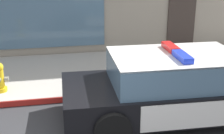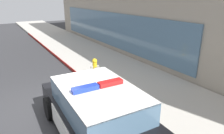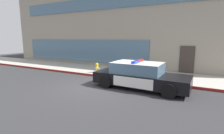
{
  "view_description": "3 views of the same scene",
  "coord_description": "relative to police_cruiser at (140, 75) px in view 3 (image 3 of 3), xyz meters",
  "views": [
    {
      "loc": [
        -0.21,
        -4.67,
        3.2
      ],
      "look_at": [
        1.03,
        1.66,
        0.95
      ],
      "focal_mm": 50.16,
      "sensor_mm": 36.0,
      "label": 1
    },
    {
      "loc": [
        6.2,
        -1.05,
        3.49
      ],
      "look_at": [
        0.3,
        2.5,
        1.06
      ],
      "focal_mm": 32.64,
      "sensor_mm": 36.0,
      "label": 2
    },
    {
      "loc": [
        5.11,
        -7.49,
        2.65
      ],
      "look_at": [
        0.35,
        1.55,
        0.89
      ],
      "focal_mm": 26.82,
      "sensor_mm": 36.0,
      "label": 3
    }
  ],
  "objects": [
    {
      "name": "police_cruiser",
      "position": [
        0.0,
        0.0,
        0.0
      ],
      "size": [
        5.03,
        2.2,
        1.49
      ],
      "rotation": [
        0.0,
        0.0,
        -0.03
      ],
      "color": "black",
      "rests_on": "ground"
    },
    {
      "name": "ground",
      "position": [
        -2.34,
        -0.96,
        -0.68
      ],
      "size": [
        48.0,
        48.0,
        0.0
      ],
      "primitive_type": "plane",
      "color": "#303033"
    },
    {
      "name": "storefront_building",
      "position": [
        -4.96,
        10.23,
        3.26
      ],
      "size": [
        23.09,
        11.15,
        7.89
      ],
      "color": "gray",
      "rests_on": "ground"
    },
    {
      "name": "curb_red_paint",
      "position": [
        -2.34,
        1.12,
        -0.6
      ],
      "size": [
        28.8,
        0.04,
        0.14
      ],
      "primitive_type": "cube",
      "color": "maroon",
      "rests_on": "ground"
    },
    {
      "name": "fire_hydrant",
      "position": [
        -3.84,
        1.73,
        -0.18
      ],
      "size": [
        0.34,
        0.39,
        0.73
      ],
      "color": "gold",
      "rests_on": "sidewalk"
    },
    {
      "name": "sidewalk",
      "position": [
        -2.34,
        2.89,
        -0.6
      ],
      "size": [
        48.0,
        3.52,
        0.15
      ],
      "primitive_type": "cube",
      "color": "#B2ADA3",
      "rests_on": "ground"
    }
  ]
}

